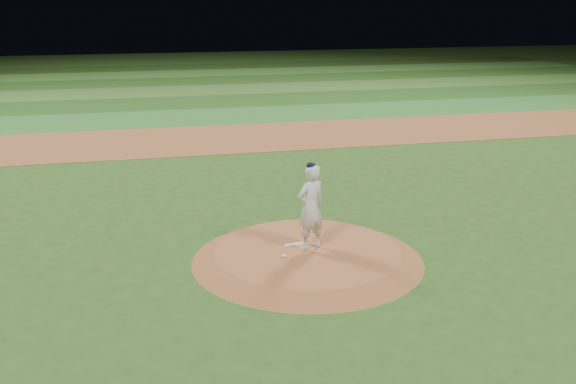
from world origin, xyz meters
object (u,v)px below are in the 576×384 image
Objects in this scene: pitching_rubber at (295,244)px; pitcher_on_mound at (311,207)px; pitchers_mound at (307,255)px; rosin_bag at (284,256)px.

pitcher_on_mound reaches higher than pitching_rubber.
pitching_rubber is at bearing 116.13° from pitchers_mound.
pitcher_on_mound is at bearing 26.98° from rosin_bag.
pitching_rubber is 0.26× the size of pitcher_on_mound.
pitchers_mound is 51.61× the size of rosin_bag.
pitching_rubber is at bearing 56.49° from rosin_bag.
pitcher_on_mound is (0.09, 0.09, 1.17)m from pitchers_mound.
pitching_rubber is 1.11m from pitcher_on_mound.
pitchers_mound is 0.73m from rosin_bag.
rosin_bag reaches higher than pitching_rubber.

